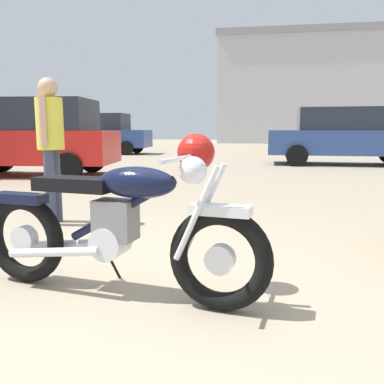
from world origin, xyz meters
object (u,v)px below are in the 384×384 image
at_px(vintage_motorcycle, 122,222).
at_px(bystander, 50,136).
at_px(blue_hatchback_right, 34,137).
at_px(white_estate_far, 104,133).
at_px(silver_sedan_mid, 350,134).

distance_m(vintage_motorcycle, bystander, 2.42).
distance_m(bystander, blue_hatchback_right, 5.35).
bearing_deg(white_estate_far, blue_hatchback_right, -80.69).
xyz_separation_m(bystander, blue_hatchback_right, (-3.21, 4.27, -0.10)).
xyz_separation_m(vintage_motorcycle, white_estate_far, (-7.13, 14.37, 0.43)).
xyz_separation_m(blue_hatchback_right, white_estate_far, (-2.30, 8.37, 0.00)).
distance_m(bystander, silver_sedan_mid, 10.22).
relative_size(vintage_motorcycle, blue_hatchback_right, 0.50).
xyz_separation_m(white_estate_far, silver_sedan_mid, (9.92, -3.42, 0.02)).
distance_m(vintage_motorcycle, silver_sedan_mid, 11.31).
height_order(blue_hatchback_right, silver_sedan_mid, blue_hatchback_right).
bearing_deg(vintage_motorcycle, silver_sedan_mid, 80.78).
distance_m(blue_hatchback_right, white_estate_far, 8.68).
bearing_deg(white_estate_far, silver_sedan_mid, -25.10).
bearing_deg(silver_sedan_mid, vintage_motorcycle, 73.39).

